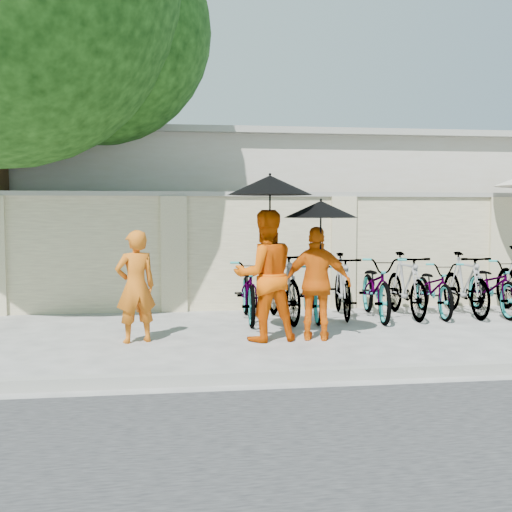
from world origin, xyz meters
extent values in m
plane|color=#B1AFA8|center=(0.00, 0.00, 0.00)|extent=(80.00, 80.00, 0.00)
cube|color=gray|center=(0.00, -1.70, 0.06)|extent=(40.00, 0.16, 0.12)
cube|color=beige|center=(1.00, 3.20, 1.00)|extent=(20.00, 0.30, 2.00)
cube|color=#B9B4AA|center=(2.00, 7.00, 1.60)|extent=(14.00, 6.00, 3.20)
sphere|color=#306F1D|center=(-2.30, 3.60, 4.90)|extent=(4.00, 4.00, 4.00)
imported|color=#CA6012|center=(-1.54, 0.51, 0.75)|extent=(0.63, 0.52, 1.49)
imported|color=#DE5104|center=(0.18, 0.39, 0.88)|extent=(0.94, 0.78, 1.76)
cylinder|color=black|center=(0.23, 0.31, 1.54)|extent=(0.02, 0.02, 1.09)
cone|color=black|center=(0.23, 0.31, 2.08)|extent=(1.13, 1.13, 0.26)
imported|color=#E05D09|center=(0.88, 0.32, 0.77)|extent=(0.97, 0.60, 1.54)
cylinder|color=black|center=(0.90, 0.24, 1.32)|extent=(0.02, 0.02, 0.90)
cone|color=black|center=(0.90, 0.24, 1.77)|extent=(0.98, 0.98, 0.23)
imported|color=gray|center=(0.17, 1.96, 0.50)|extent=(0.75, 1.92, 0.99)
imported|color=gray|center=(0.69, 1.88, 0.56)|extent=(0.71, 1.92, 1.13)
imported|color=gray|center=(1.21, 1.96, 0.46)|extent=(0.73, 1.78, 0.91)
imported|color=gray|center=(1.73, 2.10, 0.52)|extent=(0.73, 1.79, 1.05)
imported|color=gray|center=(2.25, 1.91, 0.51)|extent=(0.89, 2.01, 1.02)
imported|color=gray|center=(2.77, 1.97, 0.53)|extent=(0.51, 1.77, 1.06)
imported|color=gray|center=(3.29, 2.04, 0.46)|extent=(0.74, 1.79, 0.92)
imported|color=gray|center=(3.81, 1.98, 0.53)|extent=(0.53, 1.76, 1.05)
imported|color=gray|center=(4.33, 2.02, 0.48)|extent=(0.73, 1.87, 0.97)
camera|label=1|loc=(-1.12, -8.06, 1.74)|focal=45.00mm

